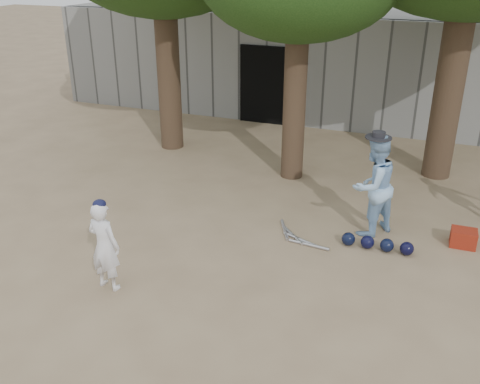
% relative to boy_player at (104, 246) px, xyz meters
% --- Properties ---
extents(ground, '(70.00, 70.00, 0.00)m').
position_rel_boy_player_xyz_m(ground, '(0.75, 0.96, -0.70)').
color(ground, '#937C5E').
rests_on(ground, ground).
extents(boy_player, '(0.54, 0.39, 1.40)m').
position_rel_boy_player_xyz_m(boy_player, '(0.00, 0.00, 0.00)').
color(boy_player, white).
rests_on(boy_player, ground).
extents(spectator_blue, '(1.07, 1.11, 1.81)m').
position_rel_boy_player_xyz_m(spectator_blue, '(3.36, 3.12, 0.20)').
color(spectator_blue, '#9AC5EE').
rests_on(spectator_blue, ground).
extents(red_bag, '(0.43, 0.33, 0.30)m').
position_rel_boy_player_xyz_m(red_bag, '(4.93, 3.20, -0.55)').
color(red_bag, maroon).
rests_on(red_bag, ground).
extents(back_building, '(16.00, 5.24, 3.00)m').
position_rel_boy_player_xyz_m(back_building, '(0.75, 11.29, 0.80)').
color(back_building, gray).
rests_on(back_building, ground).
extents(helmet_row, '(1.19, 0.25, 0.23)m').
position_rel_boy_player_xyz_m(helmet_row, '(3.59, 2.54, -0.59)').
color(helmet_row, black).
rests_on(helmet_row, ground).
extents(bat_pile, '(1.08, 0.76, 0.06)m').
position_rel_boy_player_xyz_m(bat_pile, '(2.23, 2.43, -0.67)').
color(bat_pile, '#B2B1B8').
rests_on(bat_pile, ground).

